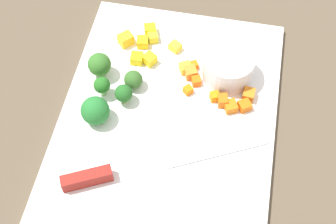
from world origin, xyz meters
TOP-DOWN VIEW (x-y plane):
  - ground_plane at (0.00, 0.00)m, footprint 4.00×4.00m
  - cutting_board at (0.00, 0.00)m, footprint 0.42×0.32m
  - prep_bowl at (0.09, -0.08)m, footprint 0.08×0.08m
  - chef_knife at (-0.10, 0.04)m, footprint 0.15×0.28m
  - carrot_dice_0 at (0.03, -0.09)m, footprint 0.03×0.02m
  - carrot_dice_1 at (0.07, -0.03)m, footprint 0.02×0.02m
  - carrot_dice_2 at (0.10, -0.02)m, footprint 0.02×0.02m
  - carrot_dice_3 at (0.05, -0.02)m, footprint 0.02×0.02m
  - carrot_dice_4 at (0.04, -0.08)m, footprint 0.02×0.02m
  - carrot_dice_5 at (0.04, -0.06)m, footprint 0.02×0.02m
  - carrot_dice_6 at (0.08, -0.02)m, footprint 0.03×0.02m
  - carrot_dice_7 at (0.05, -0.11)m, footprint 0.02×0.02m
  - carrot_dice_8 at (0.03, -0.11)m, footprint 0.02×0.02m
  - pepper_dice_0 at (0.13, 0.01)m, footprint 0.02×0.02m
  - pepper_dice_1 at (0.09, 0.07)m, footprint 0.02×0.02m
  - pepper_dice_2 at (0.09, -0.01)m, footprint 0.02×0.02m
  - pepper_dice_3 at (0.15, 0.06)m, footprint 0.02×0.02m
  - pepper_dice_4 at (0.13, 0.07)m, footprint 0.02×0.02m
  - pepper_dice_5 at (0.13, 0.09)m, footprint 0.03×0.03m
  - pepper_dice_6 at (0.09, 0.05)m, footprint 0.02×0.02m
  - pepper_dice_7 at (0.14, 0.05)m, footprint 0.02×0.02m
  - broccoli_floret_0 at (0.01, 0.07)m, footprint 0.03×0.03m
  - broccoli_floret_1 at (0.04, 0.06)m, footprint 0.03×0.03m
  - broccoli_floret_2 at (0.02, 0.11)m, footprint 0.03×0.03m
  - broccoli_floret_3 at (-0.03, 0.10)m, footprint 0.04×0.04m
  - broccoli_floret_4 at (0.06, 0.12)m, footprint 0.04×0.04m

SIDE VIEW (x-z plane):
  - ground_plane at x=0.00m, z-range 0.00..0.00m
  - cutting_board at x=0.00m, z-range 0.00..0.01m
  - carrot_dice_3 at x=0.05m, z-range 0.01..0.02m
  - carrot_dice_2 at x=0.10m, z-range 0.01..0.02m
  - carrot_dice_1 at x=0.07m, z-range 0.01..0.02m
  - pepper_dice_0 at x=0.13m, z-range 0.01..0.03m
  - carrot_dice_0 at x=0.03m, z-range 0.01..0.03m
  - carrot_dice_5 at x=0.04m, z-range 0.01..0.03m
  - carrot_dice_8 at x=0.03m, z-range 0.01..0.03m
  - pepper_dice_2 at x=0.09m, z-range 0.01..0.03m
  - pepper_dice_7 at x=0.14m, z-range 0.01..0.03m
  - pepper_dice_1 at x=0.09m, z-range 0.01..0.03m
  - pepper_dice_4 at x=0.13m, z-range 0.01..0.03m
  - carrot_dice_6 at x=0.08m, z-range 0.01..0.03m
  - pepper_dice_3 at x=0.15m, z-range 0.01..0.03m
  - carrot_dice_7 at x=0.05m, z-range 0.01..0.03m
  - carrot_dice_4 at x=0.04m, z-range 0.01..0.03m
  - pepper_dice_6 at x=0.09m, z-range 0.01..0.03m
  - chef_knife at x=-0.10m, z-range 0.01..0.03m
  - pepper_dice_5 at x=0.13m, z-range 0.01..0.03m
  - broccoli_floret_1 at x=0.04m, z-range 0.01..0.04m
  - broccoli_floret_0 at x=0.01m, z-range 0.01..0.05m
  - broccoli_floret_3 at x=-0.03m, z-range 0.01..0.06m
  - broccoli_floret_2 at x=0.02m, z-range 0.02..0.05m
  - prep_bowl at x=0.09m, z-range 0.01..0.06m
  - broccoli_floret_4 at x=0.06m, z-range 0.01..0.06m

